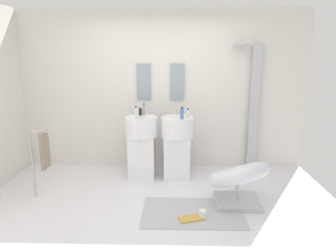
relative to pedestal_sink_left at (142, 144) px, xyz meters
name	(u,v)px	position (x,y,z in m)	size (l,w,h in m)	color
ground_plane	(155,212)	(0.28, -1.11, -0.55)	(4.80, 3.60, 0.04)	silver
rear_partition	(161,91)	(0.28, 0.54, 0.77)	(4.80, 0.10, 2.60)	silver
pedestal_sink_left	(142,144)	(0.00, 0.00, 0.00)	(0.50, 0.50, 1.06)	white
pedestal_sink_right	(177,144)	(0.55, 0.00, 0.00)	(0.50, 0.50, 1.06)	white
vanity_mirror_left	(144,82)	(0.00, 0.47, 0.92)	(0.22, 0.03, 0.59)	#8C9EA8
vanity_mirror_right	(177,82)	(0.55, 0.47, 0.92)	(0.22, 0.03, 0.59)	#8C9EA8
shower_column	(253,105)	(1.79, 0.42, 0.55)	(0.49, 0.24, 2.05)	#B7BABF
lounge_chair	(238,178)	(1.33, -0.90, -0.18)	(1.10, 1.10, 0.65)	#B7BABF
towel_rack	(43,152)	(-1.23, -0.73, 0.10)	(0.37, 0.22, 0.95)	#B7BABF
area_rug	(193,212)	(0.74, -1.15, -0.52)	(1.23, 0.76, 0.01)	#B2B2B7
magazine_ochre	(191,218)	(0.72, -1.32, -0.51)	(0.29, 0.14, 0.02)	gold
coffee_mug	(203,214)	(0.85, -1.29, -0.47)	(0.09, 0.09, 0.10)	white
soap_bottle_black	(140,112)	(-0.03, 0.12, 0.49)	(0.04, 0.04, 0.12)	black
soap_bottle_blue	(182,113)	(0.62, -0.14, 0.52)	(0.05, 0.05, 0.19)	#4C72B7
soap_bottle_grey	(144,110)	(0.03, 0.15, 0.52)	(0.04, 0.04, 0.19)	#99999E
soap_bottle_white	(188,114)	(0.71, -0.05, 0.49)	(0.05, 0.05, 0.14)	white
soap_bottle_clear	(136,113)	(-0.06, -0.15, 0.52)	(0.05, 0.05, 0.19)	silver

